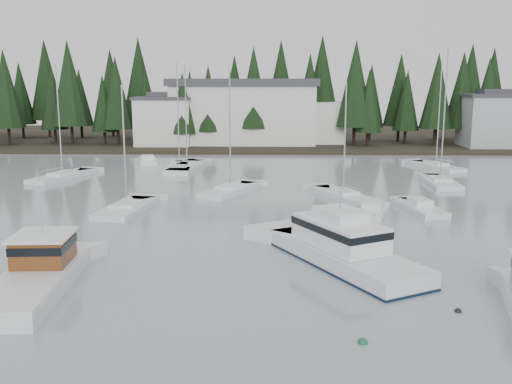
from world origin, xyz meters
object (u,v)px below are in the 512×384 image
Objects in this scene: runabout_4 at (372,213)px; runabout_3 at (148,162)px; sailboat_5 at (436,168)px; sailboat_4 at (127,210)px; sailboat_3 at (440,183)px; sailboat_11 at (187,168)px; sailboat_6 at (63,178)px; house_east_a at (495,119)px; cabin_cruiser_center at (343,252)px; lobster_boat_brown at (34,279)px; runabout_1 at (420,209)px; sailboat_12 at (179,169)px; house_west at (164,120)px; sailboat_9 at (230,192)px; harbor_inn at (255,112)px; sailboat_2 at (343,197)px.

runabout_3 is at bearing 58.06° from runabout_4.
sailboat_4 is at bearing 107.15° from sailboat_5.
sailboat_3 reaches higher than sailboat_11.
sailboat_4 is 29.95m from runabout_3.
sailboat_3 reaches higher than sailboat_6.
cabin_cruiser_center is (-32.09, -60.88, -4.14)m from house_east_a.
sailboat_6 is at bearing 80.88° from sailboat_5.
lobster_boat_brown is 0.76× the size of sailboat_5.
runabout_1 is (-5.55, -13.17, 0.04)m from sailboat_3.
sailboat_3 is 30.77m from sailboat_11.
sailboat_5 is 1.96× the size of runabout_3.
sailboat_12 is 2.43× the size of runabout_4.
house_west is 25.41m from sailboat_12.
sailboat_6 is at bearing 13.54° from cabin_cruiser_center.
runabout_4 is at bearing 133.96° from sailboat_5.
lobster_boat_brown is 28.47m from sailboat_9.
sailboat_3 is 2.15× the size of runabout_3.
sailboat_5 is 31.72m from sailboat_11.
sailboat_4 reaches higher than lobster_boat_brown.
sailboat_5 is 29.37m from runabout_4.
runabout_1 is at bearing -128.86° from sailboat_11.
cabin_cruiser_center is at bearing -134.49° from sailboat_9.
house_east_a is 0.84× the size of sailboat_9.
house_west is 49.61m from sailboat_3.
house_east_a is at bearing -45.92° from sailboat_6.
cabin_cruiser_center is at bearing 136.69° from sailboat_5.
sailboat_4 reaches higher than runabout_4.
sailboat_12 is at bearing -75.66° from house_west.
harbor_inn reaches higher than lobster_boat_brown.
sailboat_3 is (30.69, 32.55, -0.48)m from lobster_boat_brown.
sailboat_3 is 33.43m from sailboat_4.
house_east_a is at bearing -85.86° from runabout_3.
sailboat_2 is 13.77m from sailboat_3.
sailboat_9 is at bearing -95.17° from sailboat_6.
sailboat_11 is at bearing -154.68° from house_east_a.
sailboat_6 reaches higher than sailboat_4.
runabout_1 is (30.29, -47.16, -4.52)m from house_west.
sailboat_3 is at bearing -51.04° from sailboat_9.
sailboat_3 reaches higher than sailboat_12.
sailboat_12 is 1.92× the size of runabout_1.
sailboat_6 reaches higher than runabout_1.
sailboat_4 is 1.97× the size of runabout_4.
sailboat_9 reaches higher than sailboat_2.
house_east_a is 0.94× the size of sailboat_2.
runabout_3 is 1.22× the size of runabout_4.
house_east_a is at bearing -37.16° from runabout_1.
sailboat_4 is (-30.43, -13.82, -0.03)m from sailboat_3.
sailboat_3 is 1.08× the size of sailboat_11.
sailboat_12 is at bearing 36.42° from runabout_1.
sailboat_12 is 31.52m from runabout_4.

